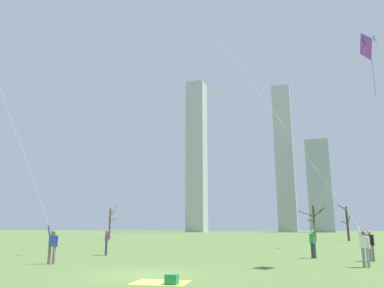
% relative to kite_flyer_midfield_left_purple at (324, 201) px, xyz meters
% --- Properties ---
extents(ground_plane, '(400.00, 400.00, 0.00)m').
position_rel_kite_flyer_midfield_left_purple_xyz_m(ground_plane, '(-7.04, -8.78, -3.23)').
color(ground_plane, '#5B7A3D').
extents(kite_flyer_midfield_left_purple, '(3.66, 5.49, 11.44)m').
position_rel_kite_flyer_midfield_left_purple_xyz_m(kite_flyer_midfield_left_purple, '(0.00, 0.00, 0.00)').
color(kite_flyer_midfield_left_purple, '#33384C').
rests_on(kite_flyer_midfield_left_purple, ground).
extents(kite_flyer_midfield_right_green, '(11.12, 4.75, 20.08)m').
position_rel_kite_flyer_midfield_left_purple_xyz_m(kite_flyer_midfield_right_green, '(0.29, -3.08, -0.21)').
color(kite_flyer_midfield_right_green, gray).
rests_on(kite_flyer_midfield_right_green, ground).
extents(kite_flyer_midfield_center_orange, '(4.27, 2.26, 11.02)m').
position_rel_kite_flyer_midfield_left_purple_xyz_m(kite_flyer_midfield_center_orange, '(-13.69, -6.89, -0.71)').
color(kite_flyer_midfield_center_orange, '#726656').
rests_on(kite_flyer_midfield_center_orange, ground).
extents(bystander_strolling_midfield, '(0.35, 0.45, 1.62)m').
position_rel_kite_flyer_midfield_left_purple_xyz_m(bystander_strolling_midfield, '(-13.60, -0.59, -2.33)').
color(bystander_strolling_midfield, '#33384C').
rests_on(bystander_strolling_midfield, ground).
extents(bystander_watching_nearby, '(0.37, 0.42, 1.62)m').
position_rel_kite_flyer_midfield_left_purple_xyz_m(bystander_watching_nearby, '(2.16, -0.14, -2.33)').
color(bystander_watching_nearby, '#726656').
rests_on(bystander_watching_nearby, ground).
extents(distant_kite_low_near_trees_teal, '(1.49, 6.64, 20.10)m').
position_rel_kite_flyer_midfield_left_purple_xyz_m(distant_kite_low_near_trees_teal, '(6.10, 14.68, 13.66)').
color(distant_kite_low_near_trees_teal, teal).
rests_on(distant_kite_low_near_trees_teal, ground).
extents(distant_kite_drifting_right_white, '(5.49, 4.40, 20.10)m').
position_rel_kite_flyer_midfield_left_purple_xyz_m(distant_kite_drifting_right_white, '(-11.98, 22.48, 14.54)').
color(distant_kite_drifting_right_white, white).
rests_on(distant_kite_drifting_right_white, ground).
extents(picnic_spot, '(1.93, 1.57, 0.31)m').
position_rel_kite_flyer_midfield_left_purple_xyz_m(picnic_spot, '(-5.31, -10.81, -3.14)').
color(picnic_spot, '#D8BF4C').
rests_on(picnic_spot, ground).
extents(bare_tree_leftmost, '(3.53, 1.61, 4.66)m').
position_rel_kite_flyer_midfield_left_purple_xyz_m(bare_tree_leftmost, '(-0.38, 30.33, -0.65)').
color(bare_tree_leftmost, '#4C3828').
rests_on(bare_tree_leftmost, ground).
extents(bare_tree_right_of_center, '(1.35, 2.65, 4.99)m').
position_rel_kite_flyer_midfield_left_purple_xyz_m(bare_tree_right_of_center, '(3.92, 32.96, -0.78)').
color(bare_tree_right_of_center, '#4C3828').
rests_on(bare_tree_right_of_center, ground).
extents(bare_tree_rightmost, '(1.86, 2.85, 5.25)m').
position_rel_kite_flyer_midfield_left_purple_xyz_m(bare_tree_rightmost, '(-30.18, 28.35, -0.59)').
color(bare_tree_rightmost, brown).
rests_on(bare_tree_rightmost, ground).
extents(skyline_mid_tower_right, '(8.74, 6.85, 35.59)m').
position_rel_kite_flyer_midfield_left_purple_xyz_m(skyline_mid_tower_right, '(3.11, 127.66, 14.56)').
color(skyline_mid_tower_right, '#9EA3AD').
rests_on(skyline_mid_tower_right, ground).
extents(skyline_wide_slab, '(7.44, 7.34, 63.52)m').
position_rel_kite_flyer_midfield_left_purple_xyz_m(skyline_wide_slab, '(-44.83, 121.73, 28.53)').
color(skyline_wide_slab, '#B2B2B7').
rests_on(skyline_wide_slab, ground).
extents(skyline_mid_tower_left, '(7.89, 6.22, 65.20)m').
position_rel_kite_flyer_midfield_left_purple_xyz_m(skyline_mid_tower_left, '(-10.18, 141.63, 29.37)').
color(skyline_mid_tower_left, '#B2B2B7').
rests_on(skyline_mid_tower_left, ground).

